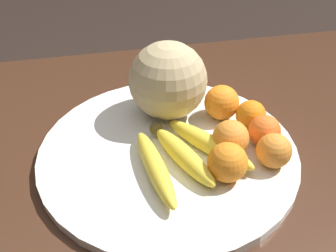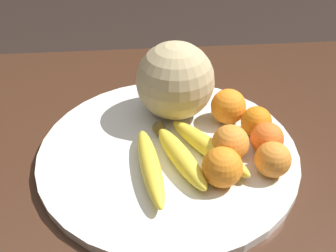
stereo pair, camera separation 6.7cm
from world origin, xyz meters
name	(u,v)px [view 2 (the right image)]	position (x,y,z in m)	size (l,w,h in m)	color
kitchen_table	(128,198)	(0.00, 0.00, 0.66)	(1.66, 0.90, 0.75)	#3D2316
fruit_bowl	(168,151)	(-0.08, -0.01, 0.76)	(0.46, 0.46, 0.02)	white
melon	(175,81)	(-0.10, -0.12, 0.84)	(0.15, 0.15, 0.15)	tan
banana_bunch	(180,156)	(-0.10, 0.03, 0.79)	(0.20, 0.22, 0.03)	brown
orange_front_left	(256,121)	(-0.24, -0.04, 0.80)	(0.06, 0.06, 0.06)	orange
orange_front_right	(273,159)	(-0.24, 0.06, 0.80)	(0.06, 0.06, 0.06)	orange
orange_mid_center	(222,167)	(-0.16, 0.08, 0.80)	(0.07, 0.07, 0.07)	orange
orange_back_left	(228,106)	(-0.20, -0.08, 0.80)	(0.07, 0.07, 0.07)	orange
orange_back_right	(230,143)	(-0.18, 0.02, 0.80)	(0.06, 0.06, 0.06)	orange
orange_top_small	(267,139)	(-0.25, 0.01, 0.80)	(0.06, 0.06, 0.06)	orange
produce_tag	(216,144)	(-0.16, -0.02, 0.77)	(0.10, 0.09, 0.00)	white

